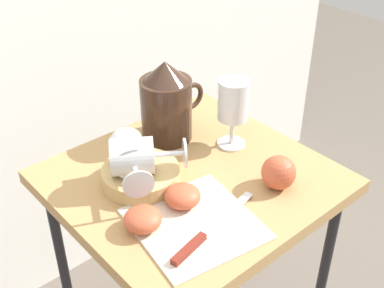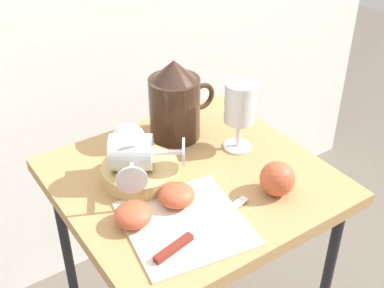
% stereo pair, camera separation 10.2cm
% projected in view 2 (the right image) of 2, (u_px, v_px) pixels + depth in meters
% --- Properties ---
extents(table, '(0.54, 0.51, 0.71)m').
position_uv_depth(table, '(192.00, 202.00, 1.10)').
color(table, '#AD8451').
rests_on(table, ground_plane).
extents(linen_napkin, '(0.25, 0.25, 0.00)m').
position_uv_depth(linen_napkin, '(185.00, 223.00, 0.94)').
color(linen_napkin, beige).
rests_on(linen_napkin, table).
extents(basket_tray, '(0.16, 0.16, 0.03)m').
position_uv_depth(basket_tray, '(140.00, 172.00, 1.04)').
color(basket_tray, tan).
rests_on(basket_tray, table).
extents(pitcher, '(0.17, 0.12, 0.19)m').
position_uv_depth(pitcher, '(175.00, 106.00, 1.15)').
color(pitcher, '#382319').
rests_on(pitcher, table).
extents(wine_glass_upright, '(0.07, 0.07, 0.16)m').
position_uv_depth(wine_glass_upright, '(240.00, 107.00, 1.09)').
color(wine_glass_upright, silver).
rests_on(wine_glass_upright, table).
extents(wine_glass_tipped_near, '(0.16, 0.14, 0.08)m').
position_uv_depth(wine_glass_tipped_near, '(134.00, 152.00, 1.01)').
color(wine_glass_tipped_near, silver).
rests_on(wine_glass_tipped_near, basket_tray).
extents(wine_glass_tipped_far, '(0.12, 0.16, 0.07)m').
position_uv_depth(wine_glass_tipped_far, '(129.00, 150.00, 1.01)').
color(wine_glass_tipped_far, silver).
rests_on(wine_glass_tipped_far, basket_tray).
extents(apple_half_left, '(0.07, 0.07, 0.04)m').
position_uv_depth(apple_half_left, '(133.00, 215.00, 0.92)').
color(apple_half_left, '#C15133').
rests_on(apple_half_left, linen_napkin).
extents(apple_half_right, '(0.07, 0.07, 0.04)m').
position_uv_depth(apple_half_right, '(177.00, 195.00, 0.97)').
color(apple_half_right, '#C15133').
rests_on(apple_half_right, linen_napkin).
extents(apple_whole, '(0.07, 0.07, 0.07)m').
position_uv_depth(apple_whole, '(277.00, 179.00, 0.99)').
color(apple_whole, '#C15133').
rests_on(apple_whole, table).
extents(knife, '(0.24, 0.06, 0.01)m').
position_uv_depth(knife, '(190.00, 237.00, 0.90)').
color(knife, silver).
rests_on(knife, linen_napkin).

